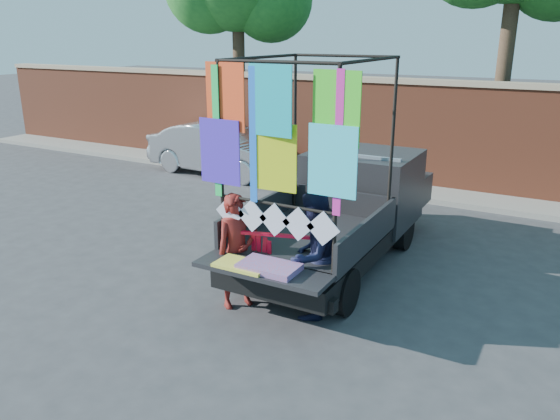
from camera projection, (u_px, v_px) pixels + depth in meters
The scene contains 8 objects.
ground at pixel (316, 311), 7.45m from camera, with size 90.00×90.00×0.00m, color #38383A.
brick_wall at pixel (444, 136), 12.88m from camera, with size 30.00×0.45×2.61m.
curb at pixel (432, 194), 12.68m from camera, with size 30.00×1.20×0.12m, color gray.
pickup_truck at pixel (350, 206), 9.25m from camera, with size 2.10×5.29×3.33m.
sedan at pixel (221, 149), 14.61m from camera, with size 1.44×4.13×1.36m, color #B2B4BA.
woman at pixel (238, 251), 7.40m from camera, with size 0.59×0.39×1.61m, color maroon.
man at pixel (312, 255), 7.11m from camera, with size 0.84×0.65×1.73m, color #161937.
streamer_bundle at pixel (267, 247), 7.27m from camera, with size 0.94×0.32×0.66m.
Camera 1 is at (2.80, -6.07, 3.62)m, focal length 35.00 mm.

